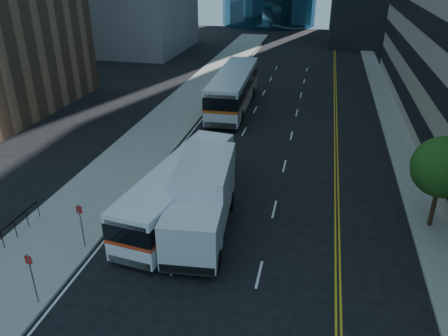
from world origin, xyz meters
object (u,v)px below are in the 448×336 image
at_px(street_tree, 443,167).
at_px(bus_front, 180,188).
at_px(box_truck, 202,200).
at_px(bus_rear, 234,88).

relative_size(street_tree, bus_front, 0.44).
relative_size(street_tree, box_truck, 0.64).
bearing_deg(bus_front, box_truck, -35.84).
height_order(bus_front, bus_rear, bus_rear).
xyz_separation_m(bus_front, bus_rear, (-0.94, 19.74, 0.34)).
bearing_deg(bus_rear, box_truck, -84.92).
distance_m(street_tree, bus_rear, 23.43).
height_order(bus_rear, box_truck, box_truck).
height_order(street_tree, bus_front, street_tree).
xyz_separation_m(street_tree, box_truck, (-12.01, -3.17, -1.67)).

